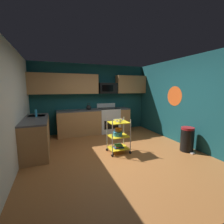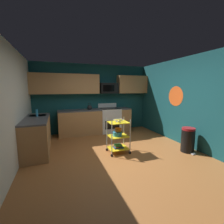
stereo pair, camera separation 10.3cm
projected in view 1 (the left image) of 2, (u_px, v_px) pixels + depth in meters
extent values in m
cube|color=#995B2D|center=(116.00, 155.00, 4.01)|extent=(4.40, 4.80, 0.04)
cube|color=#14474C|center=(92.00, 99.00, 6.05)|extent=(4.52, 0.06, 2.60)
cube|color=silver|center=(10.00, 109.00, 3.02)|extent=(0.06, 4.80, 2.60)
cube|color=#14474C|center=(185.00, 102.00, 4.60)|extent=(0.06, 4.80, 2.60)
cylinder|color=#E5591E|center=(174.00, 96.00, 4.96)|extent=(0.00, 0.62, 0.62)
cube|color=#B27F4C|center=(95.00, 122.00, 5.88)|extent=(2.71, 0.60, 0.88)
cube|color=#4C4C51|center=(95.00, 110.00, 5.81)|extent=(2.71, 0.60, 0.04)
cube|color=#B27F4C|center=(37.00, 136.00, 4.13)|extent=(0.60, 1.73, 0.88)
cube|color=#4C4C51|center=(35.00, 119.00, 4.06)|extent=(0.60, 1.73, 0.04)
cube|color=#B7BABC|center=(37.00, 118.00, 4.45)|extent=(0.44, 0.36, 0.16)
cube|color=white|center=(109.00, 120.00, 6.07)|extent=(0.76, 0.64, 0.92)
cube|color=black|center=(112.00, 125.00, 5.79)|extent=(0.56, 0.01, 0.32)
cube|color=white|center=(106.00, 105.00, 6.26)|extent=(0.76, 0.06, 0.18)
cube|color=black|center=(109.00, 108.00, 6.00)|extent=(0.72, 0.60, 0.02)
cube|color=#B27F4C|center=(65.00, 84.00, 5.43)|extent=(2.36, 0.33, 0.70)
cube|color=#B27F4C|center=(131.00, 85.00, 6.35)|extent=(1.24, 0.33, 0.70)
cube|color=black|center=(108.00, 88.00, 5.99)|extent=(0.70, 0.38, 0.40)
cube|color=black|center=(108.00, 88.00, 5.79)|extent=(0.44, 0.01, 0.24)
cylinder|color=silver|center=(112.00, 138.00, 3.81)|extent=(0.02, 0.02, 0.88)
cylinder|color=black|center=(112.00, 155.00, 3.88)|extent=(0.07, 0.02, 0.07)
cylinder|color=silver|center=(130.00, 136.00, 3.99)|extent=(0.02, 0.02, 0.88)
cylinder|color=black|center=(130.00, 152.00, 4.06)|extent=(0.07, 0.02, 0.07)
cylinder|color=silver|center=(107.00, 134.00, 4.18)|extent=(0.02, 0.02, 0.88)
cylinder|color=black|center=(107.00, 150.00, 4.25)|extent=(0.07, 0.02, 0.07)
cylinder|color=silver|center=(124.00, 132.00, 4.36)|extent=(0.02, 0.02, 0.88)
cylinder|color=black|center=(124.00, 147.00, 4.43)|extent=(0.07, 0.02, 0.07)
cube|color=yellow|center=(118.00, 148.00, 4.14)|extent=(0.50, 0.41, 0.02)
cube|color=yellow|center=(118.00, 136.00, 4.09)|extent=(0.50, 0.41, 0.02)
cube|color=yellow|center=(119.00, 122.00, 4.03)|extent=(0.50, 0.41, 0.02)
torus|color=silver|center=(119.00, 120.00, 4.02)|extent=(0.27, 0.27, 0.01)
cylinder|color=silver|center=(119.00, 122.00, 4.03)|extent=(0.12, 0.12, 0.02)
ellipsoid|color=yellow|center=(120.00, 120.00, 4.06)|extent=(0.17, 0.09, 0.04)
ellipsoid|color=yellow|center=(117.00, 120.00, 4.04)|extent=(0.15, 0.14, 0.04)
ellipsoid|color=yellow|center=(119.00, 121.00, 3.98)|extent=(0.08, 0.17, 0.04)
cylinder|color=#338CBF|center=(118.00, 134.00, 4.07)|extent=(0.24, 0.24, 0.11)
torus|color=#338CBF|center=(118.00, 132.00, 4.06)|extent=(0.25, 0.25, 0.01)
cylinder|color=orange|center=(118.00, 130.00, 4.08)|extent=(0.17, 0.17, 0.08)
torus|color=orange|center=(118.00, 128.00, 4.08)|extent=(0.18, 0.18, 0.01)
cube|color=#1E4C8C|center=(118.00, 147.00, 4.14)|extent=(0.26, 0.20, 0.03)
cube|color=#B22626|center=(118.00, 146.00, 4.13)|extent=(0.21, 0.17, 0.02)
cube|color=#26723F|center=(118.00, 145.00, 4.13)|extent=(0.20, 0.19, 0.03)
sphere|color=black|center=(89.00, 108.00, 5.71)|extent=(0.18, 0.18, 0.18)
sphere|color=black|center=(89.00, 105.00, 5.70)|extent=(0.03, 0.03, 0.03)
cone|color=black|center=(91.00, 107.00, 5.74)|extent=(0.09, 0.04, 0.06)
torus|color=black|center=(89.00, 105.00, 5.70)|extent=(0.12, 0.01, 0.12)
cylinder|color=#2D8CBF|center=(36.00, 113.00, 4.28)|extent=(0.06, 0.06, 0.20)
cylinder|color=black|center=(187.00, 140.00, 4.21)|extent=(0.34, 0.34, 0.60)
cylinder|color=maroon|center=(188.00, 128.00, 4.16)|extent=(0.33, 0.33, 0.06)
cube|color=#B2B2B7|center=(193.00, 153.00, 4.06)|extent=(0.10, 0.08, 0.03)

